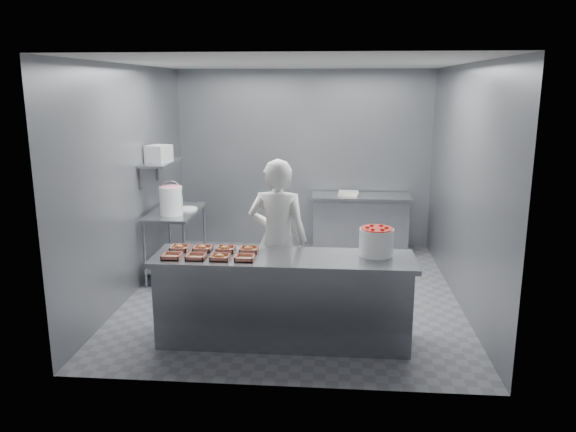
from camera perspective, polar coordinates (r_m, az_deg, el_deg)
The scene contains 24 objects.
floor at distance 7.13m, azimuth 0.55°, elevation -7.82°, with size 4.50×4.50×0.00m, color #4C4C51.
ceiling at distance 6.66m, azimuth 0.60°, elevation 15.28°, with size 4.50×4.50×0.00m, color white.
wall_back at distance 8.98m, azimuth 1.64°, elevation 5.77°, with size 4.00×0.04×2.80m, color slate.
wall_left at distance 7.19m, azimuth -15.57°, elevation 3.44°, with size 0.04×4.50×2.80m, color slate.
wall_right at distance 6.91m, azimuth 17.38°, elevation 2.95°, with size 0.04×4.50×2.80m, color slate.
service_counter at distance 5.71m, azimuth -0.46°, elevation -8.40°, with size 2.60×0.70×0.90m.
prep_table at distance 7.80m, azimuth -11.29°, elevation -1.66°, with size 0.60×1.20×0.90m.
back_counter at distance 8.80m, azimuth 7.33°, elevation -0.75°, with size 1.50×0.60×0.90m.
wall_shelf at distance 7.67m, azimuth -12.84°, elevation 5.31°, with size 0.35×0.90×0.03m, color slate.
tray_0 at distance 5.63m, azimuth -11.70°, elevation -3.99°, with size 0.19×0.18×0.04m.
tray_1 at distance 5.56m, azimuth -9.32°, elevation -4.09°, with size 0.19×0.18×0.04m.
tray_2 at distance 5.51m, azimuth -6.92°, elevation -4.14°, with size 0.19×0.18×0.06m.
tray_3 at distance 5.47m, azimuth -4.42°, elevation -4.25°, with size 0.19×0.18×0.04m.
tray_4 at distance 5.89m, azimuth -10.96°, elevation -3.16°, with size 0.19×0.18×0.06m.
tray_5 at distance 5.83m, azimuth -8.68°, elevation -3.24°, with size 0.19×0.18×0.06m.
tray_6 at distance 5.78m, azimuth -6.36°, elevation -3.31°, with size 0.19×0.18×0.06m.
tray_7 at distance 5.74m, azimuth -4.00°, elevation -3.38°, with size 0.19×0.18×0.06m.
worker at distance 6.15m, azimuth -1.05°, elevation -2.46°, with size 0.65×0.43×1.79m, color silver.
strawberry_tub at distance 5.63m, azimuth 8.97°, elevation -2.50°, with size 0.34×0.34×0.28m.
glaze_bucket at distance 7.45m, azimuth -11.79°, elevation 1.60°, with size 0.31×0.29×0.45m.
bucket_lid at distance 7.75m, azimuth -10.26°, elevation 0.72°, with size 0.29×0.29×0.02m, color white.
rag at distance 7.81m, azimuth -10.16°, elevation 0.80°, with size 0.14×0.12×0.02m, color #CCB28C.
appliance at distance 7.60m, azimuth -13.00°, elevation 6.20°, with size 0.26×0.29×0.22m, color gray.
paper_stack at distance 8.70m, azimuth 6.16°, elevation 2.32°, with size 0.30×0.22×0.06m, color silver.
Camera 1 is at (0.49, -6.64, 2.55)m, focal length 35.00 mm.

